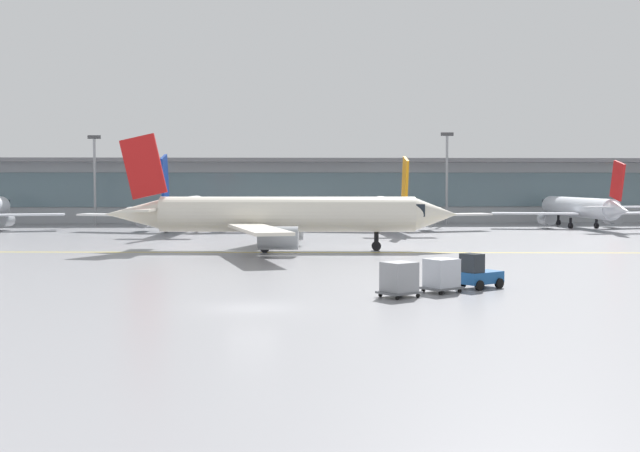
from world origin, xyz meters
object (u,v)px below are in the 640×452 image
cargo_dolly_trailing (399,278)px  cargo_dolly_lead (442,274)px  baggage_tug (478,273)px  apron_light_mast_2 (447,174)px  gate_airplane_4 (580,208)px  apron_light_mast_1 (95,176)px  gate_airplane_3 (391,209)px  gate_airplane_2 (183,209)px  taxiing_regional_jet (283,215)px

cargo_dolly_trailing → cargo_dolly_lead: bearing=0.0°
baggage_tug → apron_light_mast_2: apron_light_mast_2 is taller
gate_airplane_4 → apron_light_mast_2: 19.11m
cargo_dolly_trailing → apron_light_mast_1: apron_light_mast_1 is taller
cargo_dolly_lead → apron_light_mast_1: size_ratio=0.21×
gate_airplane_3 → apron_light_mast_2: (9.87, 14.29, 4.54)m
gate_airplane_2 → taxiing_regional_jet: bearing=-152.8°
gate_airplane_3 → gate_airplane_4: (26.05, 5.24, -0.08)m
gate_airplane_3 → cargo_dolly_trailing: gate_airplane_3 is taller
gate_airplane_2 → baggage_tug: gate_airplane_2 is taller
cargo_dolly_trailing → apron_light_mast_2: apron_light_mast_2 is taller
cargo_dolly_trailing → baggage_tug: bearing=0.0°
gate_airplane_4 → cargo_dolly_trailing: size_ratio=10.10×
gate_airplane_2 → taxiing_regional_jet: (12.43, -28.35, 0.41)m
gate_airplane_2 → taxiing_regional_jet: 30.95m
cargo_dolly_trailing → taxiing_regional_jet: bearing=67.9°
gate_airplane_4 → cargo_dolly_lead: size_ratio=10.10×
gate_airplane_4 → cargo_dolly_trailing: gate_airplane_4 is taller
gate_airplane_2 → gate_airplane_3: bearing=-85.3°
apron_light_mast_1 → apron_light_mast_2: bearing=0.2°
taxiing_regional_jet → cargo_dolly_trailing: 31.24m
gate_airplane_2 → cargo_dolly_lead: gate_airplane_2 is taller
gate_airplane_2 → apron_light_mast_2: (35.86, 14.85, 4.49)m
taxiing_regional_jet → apron_light_mast_1: size_ratio=2.54×
baggage_tug → apron_light_mast_2: 71.51m
apron_light_mast_1 → gate_airplane_3: bearing=-19.4°
gate_airplane_3 → cargo_dolly_trailing: bearing=172.0°
taxiing_regional_jet → gate_airplane_2: bearing=117.1°
baggage_tug → cargo_dolly_trailing: bearing=-180.0°
cargo_dolly_lead → gate_airplane_4: bearing=30.2°
taxiing_regional_jet → cargo_dolly_trailing: (6.41, -30.51, -2.14)m
gate_airplane_2 → gate_airplane_3: 26.00m
taxiing_regional_jet → gate_airplane_3: bearing=68.3°
gate_airplane_3 → taxiing_regional_jet: (-13.57, -28.91, 0.47)m
gate_airplane_4 → baggage_tug: bearing=150.9°
taxiing_regional_jet → apron_light_mast_1: bearing=125.1°
gate_airplane_2 → gate_airplane_3: (26.00, 0.56, -0.05)m
cargo_dolly_trailing → apron_light_mast_2: 75.90m
gate_airplane_3 → apron_light_mast_1: 42.69m
baggage_tug → cargo_dolly_lead: size_ratio=1.12×
gate_airplane_4 → apron_light_mast_1: 66.85m
apron_light_mast_2 → apron_light_mast_1: bearing=-179.8°
apron_light_mast_2 → baggage_tug: bearing=-99.6°
cargo_dolly_lead → gate_airplane_2: bearing=76.7°
gate_airplane_4 → cargo_dolly_lead: (-30.53, -62.85, -1.59)m
cargo_dolly_lead → apron_light_mast_2: size_ratio=0.20×
gate_airplane_2 → gate_airplane_3: gate_airplane_2 is taller
gate_airplane_3 → gate_airplane_4: 26.57m
gate_airplane_4 → apron_light_mast_1: bearing=77.9°
cargo_dolly_trailing → gate_airplane_2: bearing=73.8°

